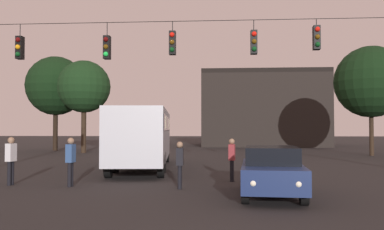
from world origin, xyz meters
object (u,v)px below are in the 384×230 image
Objects in this scene: city_bus at (143,133)px; tree_behind_building at (56,86)px; tree_left_silhouette at (84,87)px; car_near_right at (272,170)px; tree_right_far at (371,82)px; pedestrian_near_bus at (71,159)px; pedestrian_crossing_right at (180,162)px; pedestrian_crossing_left at (11,158)px; pedestrian_crossing_center at (232,157)px.

tree_behind_building is at bearing 124.51° from city_bus.
tree_behind_building is at bearing 138.35° from tree_left_silhouette.
car_near_right is 22.82m from tree_right_far.
tree_right_far is (16.98, 18.30, 4.70)m from pedestrian_near_bus.
pedestrian_crossing_right is at bearing -63.39° from tree_left_silhouette.
city_bus is at bearing 79.22° from pedestrian_near_bus.
tree_right_far is at bearing -5.20° from tree_left_silhouette.
tree_left_silhouette is 0.89× the size of tree_behind_building.
pedestrian_near_bus is at bearing -132.85° from tree_right_far.
pedestrian_crossing_right is at bearing 155.78° from car_near_right.
car_near_right is 2.53× the size of pedestrian_near_bus.
pedestrian_near_bus is 0.22× the size of tree_left_silhouette.
tree_left_silhouette is at bearing 101.36° from pedestrian_crossing_left.
tree_behind_building is 27.87m from tree_right_far.
pedestrian_near_bus is 26.55m from tree_behind_building.
pedestrian_crossing_left is 25.52m from tree_behind_building.
car_near_right is at bearing -58.77° from tree_left_silhouette.
tree_right_far is at bearing 63.29° from car_near_right.
tree_left_silhouette is (-10.37, 20.69, 4.76)m from pedestrian_crossing_right.
tree_right_far is at bearing 55.81° from pedestrian_crossing_center.
pedestrian_crossing_right is at bearing -59.42° from tree_behind_building.
city_bus reaches higher than pedestrian_crossing_center.
pedestrian_crossing_center is 0.20× the size of tree_right_far.
pedestrian_crossing_right is 28.56m from tree_behind_building.
tree_right_far reaches higher than pedestrian_crossing_center.
pedestrian_crossing_left is at bearing 174.46° from pedestrian_near_bus.
pedestrian_crossing_center is 20.40m from tree_right_far.
pedestrian_crossing_center reaches higher than car_near_right.
tree_behind_building reaches higher than tree_right_far.
tree_right_far is (15.65, 11.33, 3.83)m from city_bus.
tree_behind_building is at bearing 124.10° from car_near_right.
city_bus is at bearing -55.49° from tree_behind_building.
pedestrian_crossing_right is at bearing -125.02° from tree_right_far.
tree_right_far is (11.15, 16.41, 4.74)m from pedestrian_crossing_center.
tree_left_silhouette is 23.47m from tree_right_far.
car_near_right is (5.63, -8.58, -1.07)m from city_bus.
pedestrian_crossing_right is 3.98m from pedestrian_near_bus.
pedestrian_crossing_right is 0.21× the size of tree_left_silhouette.
tree_left_silhouette is 5.26m from tree_behind_building.
tree_left_silhouette is (-6.40, 20.43, 4.68)m from pedestrian_near_bus.
pedestrian_crossing_center is 2.84m from pedestrian_crossing_right.
city_bus is 1.40× the size of tree_left_silhouette.
car_near_right is at bearing -55.90° from tree_behind_building.
pedestrian_crossing_center is 22.70m from tree_left_silhouette.
car_near_right is 3.28m from pedestrian_crossing_right.
pedestrian_crossing_right is 23.16m from tree_right_far.
pedestrian_crossing_right is 0.18× the size of tree_behind_building.
pedestrian_near_bus reaches higher than car_near_right.
tree_right_far is at bearing 35.90° from city_bus.
pedestrian_crossing_left is 0.22× the size of tree_left_silhouette.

